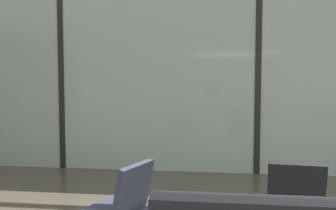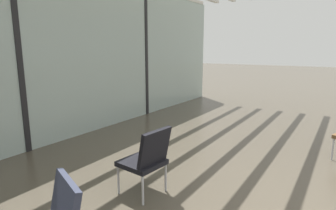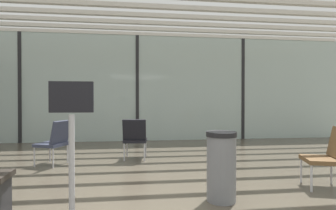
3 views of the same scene
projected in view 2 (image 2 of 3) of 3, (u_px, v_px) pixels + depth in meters
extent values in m
cube|color=#A3B7B2|center=(18.00, 56.00, 4.69)|extent=(14.00, 0.08, 3.34)
cube|color=black|center=(18.00, 56.00, 4.69)|extent=(0.10, 0.12, 3.34)
cube|color=black|center=(145.00, 53.00, 7.57)|extent=(0.10, 0.12, 3.34)
sphere|color=black|center=(21.00, 19.00, 7.76)|extent=(0.28, 0.28, 0.28)
cube|color=#33384C|center=(64.00, 208.00, 2.04)|extent=(0.31, 0.50, 0.44)
cube|color=black|center=(142.00, 163.00, 3.49)|extent=(0.53, 0.53, 0.06)
cube|color=black|center=(155.00, 147.00, 3.31)|extent=(0.49, 0.19, 0.44)
cylinder|color=#BCBCC1|center=(142.00, 169.00, 3.82)|extent=(0.03, 0.03, 0.37)
cylinder|color=#BCBCC1|center=(118.00, 180.00, 3.50)|extent=(0.03, 0.03, 0.37)
cylinder|color=#BCBCC1|center=(166.00, 177.00, 3.56)|extent=(0.03, 0.03, 0.37)
cylinder|color=#BCBCC1|center=(143.00, 190.00, 3.24)|extent=(0.03, 0.03, 0.37)
cylinder|color=#BCBCC1|center=(333.00, 149.00, 4.56)|extent=(0.03, 0.03, 0.37)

